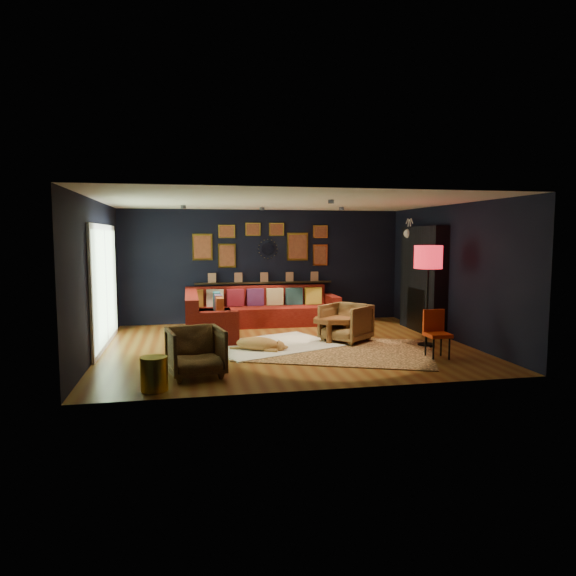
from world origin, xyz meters
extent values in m
plane|color=brown|center=(0.00, 0.00, 0.00)|extent=(6.50, 6.50, 0.00)
plane|color=black|center=(0.00, 2.75, 1.30)|extent=(6.50, 0.00, 6.50)
plane|color=black|center=(0.00, -2.75, 1.30)|extent=(6.50, 0.00, 6.50)
plane|color=black|center=(-3.25, 0.00, 1.30)|extent=(0.00, 5.50, 5.50)
plane|color=black|center=(3.25, 0.00, 1.30)|extent=(0.00, 5.50, 5.50)
plane|color=white|center=(0.00, 0.00, 2.60)|extent=(6.50, 6.50, 0.00)
cube|color=maroon|center=(-0.20, 2.25, 0.21)|extent=(3.20, 0.95, 0.42)
cube|color=maroon|center=(-0.20, 2.60, 0.63)|extent=(3.20, 0.24, 0.46)
cube|color=maroon|center=(1.50, 2.25, 0.32)|extent=(0.22, 0.95, 0.64)
cube|color=maroon|center=(-1.32, 1.15, 0.21)|extent=(0.95, 2.20, 0.42)
cube|color=maroon|center=(-1.68, 1.15, 0.63)|extent=(0.24, 2.20, 0.46)
cube|color=maroon|center=(-1.32, 0.15, 0.32)|extent=(0.95, 0.22, 0.64)
cube|color=#AD6D25|center=(-1.60, 2.40, 0.62)|extent=(0.38, 0.14, 0.38)
cube|color=beige|center=(-1.15, 2.40, 0.62)|extent=(0.38, 0.14, 0.38)
cube|color=maroon|center=(-0.70, 2.40, 0.62)|extent=(0.38, 0.14, 0.38)
cube|color=#542455|center=(-0.25, 2.40, 0.62)|extent=(0.38, 0.14, 0.38)
cube|color=#CEB97B|center=(0.20, 2.40, 0.62)|extent=(0.38, 0.14, 0.38)
cube|color=#21494E|center=(0.65, 2.40, 0.62)|extent=(0.38, 0.14, 0.38)
cube|color=gold|center=(1.10, 2.40, 0.62)|extent=(0.38, 0.14, 0.38)
cube|color=#1B5B6D|center=(-1.15, 1.85, 0.62)|extent=(0.14, 0.38, 0.38)
cube|color=#3A2F4F|center=(-1.15, 1.35, 0.62)|extent=(0.14, 0.38, 0.38)
cube|color=brown|center=(-1.15, 0.85, 0.62)|extent=(0.14, 0.38, 0.38)
cube|color=black|center=(0.00, 2.68, 0.92)|extent=(3.20, 0.12, 0.04)
cube|color=gold|center=(-1.40, 2.72, 1.75)|extent=(0.45, 0.03, 0.60)
cube|color=#9B502D|center=(-1.40, 2.70, 1.75)|extent=(0.38, 0.01, 0.51)
cube|color=gold|center=(-0.85, 2.72, 1.55)|extent=(0.40, 0.03, 0.55)
cube|color=#9B502D|center=(-0.85, 2.70, 1.55)|extent=(0.34, 0.01, 0.47)
cube|color=gold|center=(-0.85, 2.72, 2.10)|extent=(0.38, 0.03, 0.30)
cube|color=#9B502D|center=(-0.85, 2.70, 2.10)|extent=(0.32, 0.01, 0.25)
cube|color=gold|center=(0.80, 2.72, 1.75)|extent=(0.50, 0.03, 0.65)
cube|color=#9B502D|center=(0.80, 2.70, 1.75)|extent=(0.42, 0.01, 0.55)
cube|color=gold|center=(1.35, 2.72, 1.55)|extent=(0.35, 0.03, 0.50)
cube|color=#9B502D|center=(1.35, 2.70, 1.55)|extent=(0.30, 0.01, 0.42)
cube|color=gold|center=(1.35, 2.72, 2.10)|extent=(0.35, 0.03, 0.30)
cube|color=#9B502D|center=(1.35, 2.70, 2.10)|extent=(0.30, 0.01, 0.25)
cube|color=gold|center=(-0.25, 2.72, 2.15)|extent=(0.35, 0.03, 0.30)
cube|color=#9B502D|center=(-0.25, 2.70, 2.15)|extent=(0.30, 0.01, 0.25)
cube|color=gold|center=(0.30, 2.72, 2.15)|extent=(0.35, 0.03, 0.30)
cube|color=#9B502D|center=(0.30, 2.70, 2.15)|extent=(0.30, 0.01, 0.25)
cylinder|color=silver|center=(0.10, 2.72, 1.70)|extent=(0.28, 0.03, 0.28)
cone|color=gold|center=(0.32, 2.72, 1.70)|extent=(0.03, 0.16, 0.03)
cone|color=gold|center=(0.30, 2.72, 1.78)|extent=(0.04, 0.16, 0.04)
cone|color=gold|center=(0.26, 2.72, 1.86)|extent=(0.04, 0.16, 0.04)
cone|color=gold|center=(0.18, 2.72, 1.90)|extent=(0.04, 0.16, 0.04)
cone|color=gold|center=(0.10, 2.72, 1.92)|extent=(0.03, 0.16, 0.03)
cone|color=gold|center=(0.02, 2.72, 1.90)|extent=(0.04, 0.16, 0.04)
cone|color=gold|center=(-0.06, 2.72, 1.86)|extent=(0.04, 0.16, 0.04)
cone|color=gold|center=(-0.10, 2.72, 1.78)|extent=(0.04, 0.16, 0.04)
cone|color=gold|center=(-0.12, 2.72, 1.70)|extent=(0.03, 0.16, 0.03)
cone|color=gold|center=(-0.10, 2.72, 1.62)|extent=(0.04, 0.16, 0.04)
cone|color=gold|center=(-0.06, 2.72, 1.54)|extent=(0.04, 0.16, 0.04)
cone|color=gold|center=(0.02, 2.72, 1.50)|extent=(0.04, 0.16, 0.04)
cone|color=gold|center=(0.10, 2.72, 1.48)|extent=(0.03, 0.16, 0.03)
cone|color=gold|center=(0.18, 2.72, 1.50)|extent=(0.04, 0.16, 0.04)
cone|color=gold|center=(0.26, 2.72, 1.54)|extent=(0.04, 0.16, 0.04)
cone|color=gold|center=(0.30, 2.72, 1.62)|extent=(0.04, 0.16, 0.04)
cube|color=black|center=(3.10, 0.90, 1.10)|extent=(0.30, 1.60, 2.20)
cube|color=black|center=(3.04, 0.90, 0.45)|extent=(0.20, 0.80, 0.90)
cone|color=white|center=(3.19, 1.40, 2.05)|extent=(0.35, 0.28, 0.28)
sphere|color=white|center=(2.97, 1.40, 2.05)|extent=(0.20, 0.20, 0.20)
cylinder|color=white|center=(2.99, 1.34, 2.22)|extent=(0.02, 0.10, 0.28)
cylinder|color=white|center=(2.99, 1.46, 2.22)|extent=(0.02, 0.10, 0.28)
cube|color=white|center=(-3.22, 0.60, 1.10)|extent=(0.04, 2.80, 2.20)
cube|color=#A7D2A1|center=(-3.20, 0.60, 1.10)|extent=(0.01, 2.60, 2.00)
cube|color=white|center=(-3.19, 0.60, 1.10)|extent=(0.02, 0.06, 2.00)
cylinder|color=black|center=(-1.80, 1.20, 2.56)|extent=(0.10, 0.10, 0.06)
cylinder|color=black|center=(-0.20, 1.60, 2.56)|extent=(0.10, 0.10, 0.06)
cylinder|color=black|center=(1.40, 1.20, 2.56)|extent=(0.10, 0.10, 0.06)
cylinder|color=black|center=(0.60, -0.80, 2.56)|extent=(0.10, 0.10, 0.06)
cube|color=silver|center=(-0.27, 0.01, 0.02)|extent=(2.67, 2.34, 0.03)
cube|color=tan|center=(0.80, -0.58, 0.01)|extent=(3.83, 3.32, 0.02)
cylinder|color=brown|center=(0.79, -0.06, 0.21)|extent=(0.11, 0.11, 0.35)
cylinder|color=brown|center=(1.12, -0.06, 0.21)|extent=(0.11, 0.11, 0.35)
cylinder|color=brown|center=(0.96, 0.32, 0.21)|extent=(0.11, 0.11, 0.35)
cylinder|color=maroon|center=(-1.30, 0.67, 0.19)|extent=(0.48, 0.48, 0.32)
imported|color=#BA8443|center=(-1.66, -1.76, 0.39)|extent=(0.87, 0.84, 0.77)
imported|color=#BA8443|center=(1.17, 0.11, 0.40)|extent=(1.05, 1.06, 0.80)
cylinder|color=gold|center=(-2.20, -2.35, 0.22)|extent=(0.35, 0.35, 0.44)
cylinder|color=black|center=(2.11, -1.57, 0.19)|extent=(0.03, 0.03, 0.39)
cylinder|color=black|center=(2.38, -1.57, 0.19)|extent=(0.03, 0.03, 0.39)
cylinder|color=black|center=(2.11, -1.29, 0.19)|extent=(0.03, 0.03, 0.39)
cylinder|color=black|center=(2.38, -1.29, 0.19)|extent=(0.03, 0.03, 0.39)
cube|color=#F44215|center=(2.24, -1.43, 0.39)|extent=(0.37, 0.37, 0.06)
cube|color=#F44215|center=(2.24, -1.28, 0.60)|extent=(0.37, 0.05, 0.37)
cylinder|color=black|center=(2.50, -0.52, 0.02)|extent=(0.31, 0.31, 0.04)
cylinder|color=black|center=(2.50, -0.52, 0.78)|extent=(0.04, 0.04, 1.47)
cylinder|color=red|center=(2.50, -0.52, 1.62)|extent=(0.50, 0.50, 0.41)
camera|label=1|loc=(-1.76, -9.05, 1.99)|focal=32.00mm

